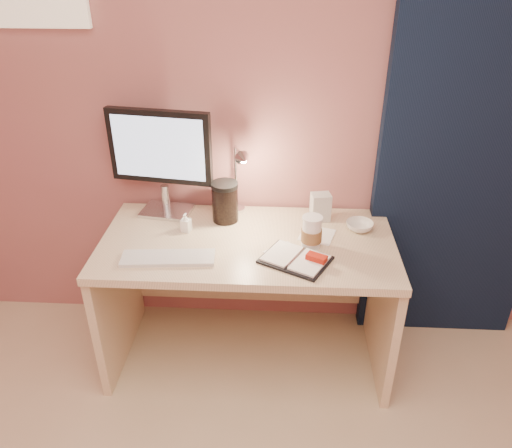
# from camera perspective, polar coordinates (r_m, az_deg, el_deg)

# --- Properties ---
(room) EXTENTS (3.50, 3.50, 3.50)m
(room) POSITION_cam_1_polar(r_m,az_deg,el_deg) (2.60, 21.20, 8.89)
(room) COLOR #C6B28E
(room) RESTS_ON ground
(desk) EXTENTS (1.40, 0.70, 0.73)m
(desk) POSITION_cam_1_polar(r_m,az_deg,el_deg) (2.56, -0.82, -5.33)
(desk) COLOR beige
(desk) RESTS_ON ground
(monitor) EXTENTS (0.52, 0.22, 0.55)m
(monitor) POSITION_cam_1_polar(r_m,az_deg,el_deg) (2.52, -10.79, 7.92)
(monitor) COLOR silver
(monitor) RESTS_ON desk
(keyboard) EXTENTS (0.42, 0.16, 0.02)m
(keyboard) POSITION_cam_1_polar(r_m,az_deg,el_deg) (2.26, -10.01, -3.85)
(keyboard) COLOR silver
(keyboard) RESTS_ON desk
(planner) EXTENTS (0.35, 0.32, 0.04)m
(planner) POSITION_cam_1_polar(r_m,az_deg,el_deg) (2.23, 4.74, -4.00)
(planner) COLOR black
(planner) RESTS_ON desk
(paper_a) EXTENTS (0.21, 0.21, 0.00)m
(paper_a) POSITION_cam_1_polar(r_m,az_deg,el_deg) (2.28, 3.42, -3.37)
(paper_a) COLOR white
(paper_a) RESTS_ON desk
(paper_b) EXTENTS (0.20, 0.20, 0.00)m
(paper_b) POSITION_cam_1_polar(r_m,az_deg,el_deg) (2.43, 6.98, -1.25)
(paper_b) COLOR white
(paper_b) RESTS_ON desk
(coffee_cup) EXTENTS (0.10, 0.10, 0.16)m
(coffee_cup) POSITION_cam_1_polar(r_m,az_deg,el_deg) (2.31, 6.38, -1.00)
(coffee_cup) COLOR white
(coffee_cup) RESTS_ON desk
(bowl) EXTENTS (0.17, 0.17, 0.04)m
(bowl) POSITION_cam_1_polar(r_m,az_deg,el_deg) (2.50, 11.76, -0.23)
(bowl) COLOR silver
(bowl) RESTS_ON desk
(lotion_bottle) EXTENTS (0.05, 0.05, 0.10)m
(lotion_bottle) POSITION_cam_1_polar(r_m,az_deg,el_deg) (2.45, -8.02, 0.18)
(lotion_bottle) COLOR white
(lotion_bottle) RESTS_ON desk
(dark_jar) EXTENTS (0.13, 0.13, 0.19)m
(dark_jar) POSITION_cam_1_polar(r_m,az_deg,el_deg) (2.51, -3.55, 2.33)
(dark_jar) COLOR black
(dark_jar) RESTS_ON desk
(product_box) EXTENTS (0.11, 0.09, 0.14)m
(product_box) POSITION_cam_1_polar(r_m,az_deg,el_deg) (2.54, 7.38, 1.94)
(product_box) COLOR silver
(product_box) RESTS_ON desk
(desk_lamp) EXTENTS (0.14, 0.23, 0.38)m
(desk_lamp) POSITION_cam_1_polar(r_m,az_deg,el_deg) (2.46, -3.31, 5.57)
(desk_lamp) COLOR silver
(desk_lamp) RESTS_ON desk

